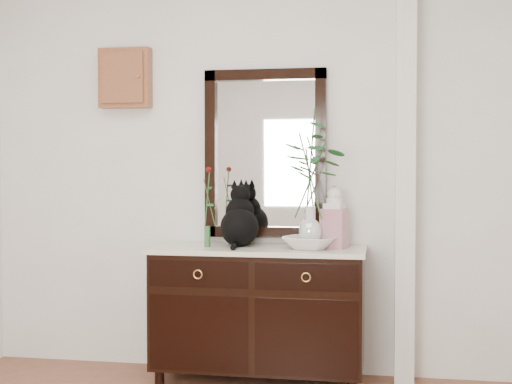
% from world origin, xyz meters
% --- Properties ---
extents(wall_back, '(3.60, 0.04, 2.70)m').
position_xyz_m(wall_back, '(0.00, 1.98, 1.35)').
color(wall_back, white).
rests_on(wall_back, ground).
extents(pilaster, '(0.12, 0.20, 2.70)m').
position_xyz_m(pilaster, '(1.00, 1.90, 1.35)').
color(pilaster, white).
rests_on(pilaster, ground).
extents(sideboard, '(1.33, 0.52, 0.82)m').
position_xyz_m(sideboard, '(0.10, 1.73, 0.47)').
color(sideboard, black).
rests_on(sideboard, ground).
extents(wall_mirror, '(0.80, 0.06, 1.10)m').
position_xyz_m(wall_mirror, '(0.10, 1.97, 1.44)').
color(wall_mirror, black).
rests_on(wall_mirror, wall_back).
extents(key_cabinet, '(0.35, 0.10, 0.40)m').
position_xyz_m(key_cabinet, '(-0.85, 1.94, 1.95)').
color(key_cabinet, brown).
rests_on(key_cabinet, wall_back).
extents(cat, '(0.32, 0.38, 0.40)m').
position_xyz_m(cat, '(-0.04, 1.79, 1.05)').
color(cat, black).
rests_on(cat, sideboard).
extents(lotus_bowl, '(0.40, 0.40, 0.08)m').
position_xyz_m(lotus_bowl, '(0.43, 1.69, 0.89)').
color(lotus_bowl, white).
rests_on(lotus_bowl, sideboard).
extents(vase_branches, '(0.48, 0.48, 0.85)m').
position_xyz_m(vase_branches, '(0.43, 1.69, 1.29)').
color(vase_branches, silver).
rests_on(vase_branches, lotus_bowl).
extents(bud_vase_rose, '(0.07, 0.07, 0.51)m').
position_xyz_m(bud_vase_rose, '(-0.22, 1.69, 1.11)').
color(bud_vase_rose, '#316634').
rests_on(bud_vase_rose, sideboard).
extents(ginger_jar, '(0.18, 0.18, 0.39)m').
position_xyz_m(ginger_jar, '(0.57, 1.77, 1.04)').
color(ginger_jar, silver).
rests_on(ginger_jar, sideboard).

